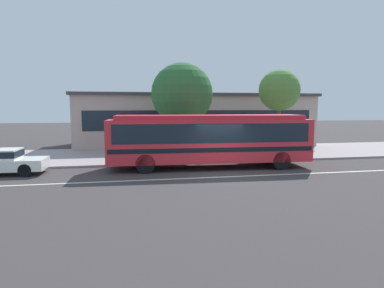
# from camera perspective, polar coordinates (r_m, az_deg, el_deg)

# --- Properties ---
(ground_plane) EXTENTS (120.00, 120.00, 0.00)m
(ground_plane) POSITION_cam_1_polar(r_m,az_deg,el_deg) (17.27, 5.10, -5.05)
(ground_plane) COLOR #3C3738
(sidewalk_slab) EXTENTS (60.00, 8.00, 0.12)m
(sidewalk_slab) POSITION_cam_1_polar(r_m,az_deg,el_deg) (24.06, 0.43, -1.65)
(sidewalk_slab) COLOR #A09295
(sidewalk_slab) RESTS_ON ground_plane
(lane_stripe_center) EXTENTS (56.00, 0.16, 0.01)m
(lane_stripe_center) POSITION_cam_1_polar(r_m,az_deg,el_deg) (16.52, 5.87, -5.57)
(lane_stripe_center) COLOR silver
(lane_stripe_center) RESTS_ON ground_plane
(transit_bus) EXTENTS (11.20, 3.03, 2.96)m
(transit_bus) POSITION_cam_1_polar(r_m,az_deg,el_deg) (18.64, 3.01, 1.14)
(transit_bus) COLOR red
(transit_bus) RESTS_ON ground_plane
(pedestrian_waiting_near_sign) EXTENTS (0.47, 0.47, 1.75)m
(pedestrian_waiting_near_sign) POSITION_cam_1_polar(r_m,az_deg,el_deg) (21.45, 3.02, 0.30)
(pedestrian_waiting_near_sign) COLOR #2B363B
(pedestrian_waiting_near_sign) RESTS_ON sidewalk_slab
(pedestrian_walking_along_curb) EXTENTS (0.45, 0.45, 1.71)m
(pedestrian_walking_along_curb) POSITION_cam_1_polar(r_m,az_deg,el_deg) (21.21, -9.37, 0.09)
(pedestrian_walking_along_curb) COLOR #353137
(pedestrian_walking_along_curb) RESTS_ON sidewalk_slab
(bus_stop_sign) EXTENTS (0.10, 0.44, 2.40)m
(bus_stop_sign) POSITION_cam_1_polar(r_m,az_deg,el_deg) (21.51, 11.44, 1.57)
(bus_stop_sign) COLOR gray
(bus_stop_sign) RESTS_ON sidewalk_slab
(street_tree_near_stop) EXTENTS (4.22, 4.22, 6.26)m
(street_tree_near_stop) POSITION_cam_1_polar(r_m,az_deg,el_deg) (23.13, -1.71, 8.49)
(street_tree_near_stop) COLOR brown
(street_tree_near_stop) RESTS_ON sidewalk_slab
(street_tree_mid_block) EXTENTS (2.92, 2.92, 5.92)m
(street_tree_mid_block) POSITION_cam_1_polar(r_m,az_deg,el_deg) (24.91, 14.63, 8.78)
(street_tree_mid_block) COLOR brown
(street_tree_mid_block) RESTS_ON sidewalk_slab
(station_building) EXTENTS (20.49, 8.08, 4.53)m
(station_building) POSITION_cam_1_polar(r_m,az_deg,el_deg) (30.52, 0.23, 4.21)
(station_building) COLOR #B89F94
(station_building) RESTS_ON ground_plane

